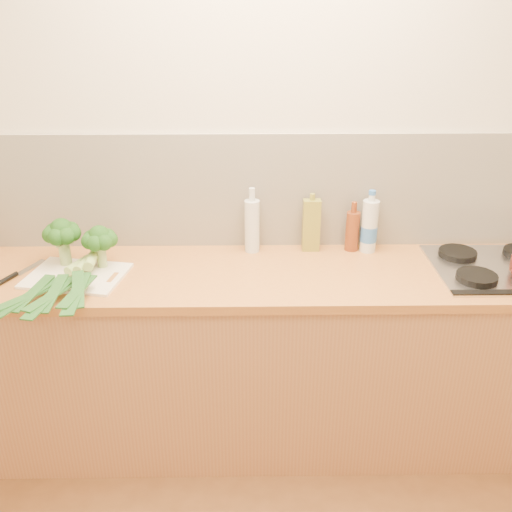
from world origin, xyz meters
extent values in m
plane|color=beige|center=(0.00, 1.50, 1.30)|extent=(3.50, 0.00, 3.50)
cube|color=silver|center=(0.00, 1.49, 1.17)|extent=(3.20, 0.02, 0.54)
cube|color=#A67345|center=(0.00, 1.20, 0.43)|extent=(3.20, 0.60, 0.86)
cube|color=#B27834|center=(0.00, 1.20, 0.88)|extent=(3.20, 0.62, 0.04)
cube|color=silver|center=(1.02, 1.20, 0.91)|extent=(0.58, 0.50, 0.01)
cylinder|color=black|center=(0.87, 1.08, 0.93)|extent=(0.17, 0.17, 0.03)
cylinder|color=black|center=(0.87, 1.32, 0.93)|extent=(0.17, 0.17, 0.03)
cube|color=white|center=(-0.83, 1.15, 0.91)|extent=(0.45, 0.37, 0.01)
cylinder|color=#90AD64|center=(-0.90, 1.26, 0.96)|extent=(0.05, 0.05, 0.10)
sphere|color=#163D10|center=(-0.90, 1.26, 1.08)|extent=(0.10, 0.10, 0.10)
sphere|color=#163D10|center=(-0.85, 1.26, 1.06)|extent=(0.07, 0.07, 0.07)
sphere|color=#163D10|center=(-0.87, 1.30, 1.06)|extent=(0.07, 0.07, 0.07)
sphere|color=#163D10|center=(-0.91, 1.30, 1.06)|extent=(0.07, 0.07, 0.07)
sphere|color=#163D10|center=(-0.94, 1.28, 1.06)|extent=(0.07, 0.07, 0.07)
sphere|color=#163D10|center=(-0.94, 1.24, 1.06)|extent=(0.07, 0.07, 0.07)
sphere|color=#163D10|center=(-0.91, 1.22, 1.06)|extent=(0.07, 0.07, 0.07)
sphere|color=#163D10|center=(-0.87, 1.22, 1.06)|extent=(0.07, 0.07, 0.07)
cylinder|color=#90AD64|center=(-0.73, 1.23, 0.96)|extent=(0.04, 0.04, 0.09)
sphere|color=#163D10|center=(-0.73, 1.23, 1.06)|extent=(0.09, 0.09, 0.09)
sphere|color=#163D10|center=(-0.69, 1.23, 1.04)|extent=(0.07, 0.07, 0.07)
sphere|color=#163D10|center=(-0.71, 1.27, 1.04)|extent=(0.07, 0.07, 0.07)
sphere|color=#163D10|center=(-0.74, 1.28, 1.04)|extent=(0.07, 0.07, 0.07)
sphere|color=#163D10|center=(-0.77, 1.25, 1.04)|extent=(0.07, 0.07, 0.07)
sphere|color=#163D10|center=(-0.77, 1.21, 1.04)|extent=(0.07, 0.07, 0.07)
sphere|color=#163D10|center=(-0.74, 1.19, 1.04)|extent=(0.07, 0.07, 0.07)
sphere|color=#163D10|center=(-0.71, 1.20, 1.04)|extent=(0.07, 0.07, 0.07)
cylinder|color=white|center=(-0.78, 1.31, 0.93)|extent=(0.08, 0.12, 0.04)
cylinder|color=#95B95C|center=(-0.83, 1.20, 0.93)|extent=(0.09, 0.14, 0.04)
cube|color=#1F4E1C|center=(-0.94, 0.93, 0.93)|extent=(0.20, 0.28, 0.02)
cube|color=#1F4E1C|center=(-0.95, 0.92, 0.94)|extent=(0.18, 0.33, 0.01)
cube|color=#1F4E1C|center=(-0.94, 0.94, 0.94)|extent=(0.10, 0.28, 0.02)
cylinder|color=white|center=(-0.77, 1.27, 0.95)|extent=(0.06, 0.10, 0.04)
cylinder|color=#95B95C|center=(-0.79, 1.17, 0.95)|extent=(0.06, 0.13, 0.04)
cube|color=#1F4E1C|center=(-0.85, 0.90, 0.95)|extent=(0.15, 0.30, 0.02)
cube|color=#1F4E1C|center=(-0.85, 0.88, 0.95)|extent=(0.11, 0.34, 0.01)
cube|color=#1F4E1C|center=(-0.84, 0.91, 0.96)|extent=(0.05, 0.28, 0.02)
cylinder|color=white|center=(-0.77, 1.27, 0.97)|extent=(0.05, 0.10, 0.04)
cylinder|color=#95B95C|center=(-0.76, 1.17, 0.97)|extent=(0.05, 0.12, 0.04)
cube|color=#1F4E1C|center=(-0.75, 0.90, 0.97)|extent=(0.08, 0.30, 0.02)
cube|color=#1F4E1C|center=(-0.75, 0.88, 0.97)|extent=(0.07, 0.34, 0.01)
cube|color=#1F4E1C|center=(-0.75, 0.91, 0.97)|extent=(0.12, 0.28, 0.02)
cube|color=silver|center=(-1.06, 1.25, 0.90)|extent=(0.10, 0.17, 0.00)
cylinder|color=black|center=(-1.11, 1.12, 0.91)|extent=(0.06, 0.11, 0.02)
cube|color=olive|center=(0.20, 1.43, 1.02)|extent=(0.08, 0.05, 0.25)
cylinder|color=olive|center=(0.20, 1.43, 1.16)|extent=(0.02, 0.02, 0.03)
cylinder|color=silver|center=(-0.07, 1.42, 1.02)|extent=(0.07, 0.07, 0.25)
cylinder|color=silver|center=(-0.07, 1.42, 1.18)|extent=(0.03, 0.03, 0.06)
cylinder|color=brown|center=(0.40, 1.43, 0.99)|extent=(0.06, 0.06, 0.19)
cylinder|color=brown|center=(0.40, 1.43, 1.11)|extent=(0.03, 0.03, 0.05)
cylinder|color=silver|center=(0.47, 1.41, 1.02)|extent=(0.08, 0.08, 0.25)
cylinder|color=silver|center=(0.47, 1.41, 1.16)|extent=(0.03, 0.03, 0.03)
cylinder|color=blue|center=(0.47, 1.41, 0.99)|extent=(0.08, 0.08, 0.07)
camera|label=1|loc=(-0.09, -1.04, 2.01)|focal=40.00mm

